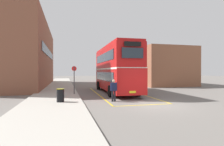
{
  "coord_description": "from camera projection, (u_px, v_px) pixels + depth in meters",
  "views": [
    {
      "loc": [
        -5.69,
        -10.84,
        2.19
      ],
      "look_at": [
        -0.45,
        9.43,
        2.01
      ],
      "focal_mm": 29.35,
      "sensor_mm": 36.0,
      "label": 1
    }
  ],
  "objects": [
    {
      "name": "sidewalk_left",
      "position": [
        59.0,
        86.0,
        26.57
      ],
      "size": [
        4.0,
        57.6,
        0.14
      ],
      "primitive_type": "cube",
      "color": "#A39E93",
      "rests_on": "ground"
    },
    {
      "name": "depot_building_right",
      "position": [
        155.0,
        67.0,
        31.7
      ],
      "size": [
        7.91,
        13.16,
        5.9
      ],
      "color": "brown",
      "rests_on": "ground"
    },
    {
      "name": "single_deck_bus",
      "position": [
        109.0,
        74.0,
        39.33
      ],
      "size": [
        2.85,
        8.39,
        3.02
      ],
      "color": "black",
      "rests_on": "ground"
    },
    {
      "name": "brick_building_left",
      "position": [
        28.0,
        56.0,
        27.44
      ],
      "size": [
        5.86,
        23.01,
        9.13
      ],
      "color": "brown",
      "rests_on": "ground"
    },
    {
      "name": "double_decker_bus",
      "position": [
        115.0,
        68.0,
        19.08
      ],
      "size": [
        2.99,
        10.76,
        4.75
      ],
      "color": "black",
      "rests_on": "ground"
    },
    {
      "name": "pedestrian_boarding",
      "position": [
        114.0,
        89.0,
        13.35
      ],
      "size": [
        0.52,
        0.36,
        1.61
      ],
      "color": "black",
      "rests_on": "ground"
    },
    {
      "name": "litter_bin",
      "position": [
        60.0,
        95.0,
        12.32
      ],
      "size": [
        0.53,
        0.53,
        0.9
      ],
      "color": "black",
      "rests_on": "sidewalk_left"
    },
    {
      "name": "bus_stop_sign",
      "position": [
        74.0,
        77.0,
        16.64
      ],
      "size": [
        0.44,
        0.08,
        2.53
      ],
      "color": "#4C4C51",
      "rests_on": "sidewalk_left"
    },
    {
      "name": "bay_marking_yellow",
      "position": [
        121.0,
        95.0,
        17.19
      ],
      "size": [
        4.45,
        12.79,
        0.01
      ],
      "color": "gold",
      "rests_on": "ground"
    },
    {
      "name": "ground_plane",
      "position": [
        106.0,
        87.0,
        25.87
      ],
      "size": [
        135.6,
        135.6,
        0.0
      ],
      "primitive_type": "plane",
      "color": "#66605B"
    }
  ]
}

